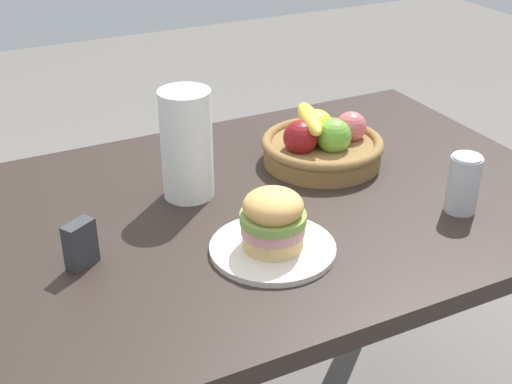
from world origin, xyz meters
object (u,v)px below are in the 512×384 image
(soda_can, at_px, (463,184))
(paper_towel_roll, at_px, (187,145))
(sandwich, at_px, (273,219))
(fruit_basket, at_px, (322,144))
(plate, at_px, (273,248))
(napkin_holder, at_px, (80,244))

(soda_can, bearing_deg, paper_towel_roll, 146.60)
(sandwich, xyz_separation_m, fruit_basket, (0.29, 0.29, -0.02))
(plate, bearing_deg, soda_can, -4.94)
(sandwich, distance_m, soda_can, 0.43)
(plate, relative_size, fruit_basket, 0.83)
(sandwich, distance_m, napkin_holder, 0.36)
(sandwich, relative_size, napkin_holder, 1.40)
(paper_towel_roll, bearing_deg, sandwich, -78.30)
(sandwich, bearing_deg, soda_can, -4.94)
(plate, distance_m, soda_can, 0.43)
(soda_can, distance_m, paper_towel_roll, 0.58)
(plate, height_order, napkin_holder, napkin_holder)
(sandwich, xyz_separation_m, paper_towel_roll, (-0.06, 0.28, 0.05))
(sandwich, height_order, napkin_holder, sandwich)
(sandwich, distance_m, paper_towel_roll, 0.29)
(soda_can, distance_m, fruit_basket, 0.36)
(plate, xyz_separation_m, paper_towel_roll, (-0.06, 0.28, 0.11))
(soda_can, bearing_deg, napkin_holder, 168.74)
(sandwich, height_order, soda_can, sandwich)
(plate, relative_size, soda_can, 1.92)
(plate, relative_size, paper_towel_roll, 1.01)
(paper_towel_roll, bearing_deg, soda_can, -33.40)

